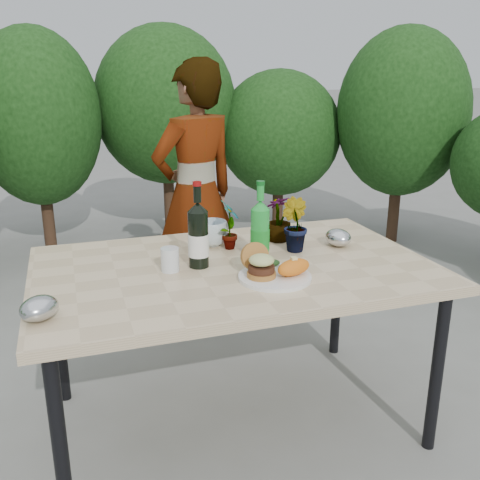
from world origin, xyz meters
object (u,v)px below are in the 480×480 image
object	(u,v)px
wine_bottle	(198,236)
person	(196,195)
dinner_plate	(275,277)
patio_table	(234,278)

from	to	relation	value
wine_bottle	person	bearing A→B (deg)	74.75
dinner_plate	person	world-z (taller)	person
patio_table	person	xyz separation A→B (m)	(0.11, 1.12, 0.10)
wine_bottle	person	world-z (taller)	person
dinner_plate	wine_bottle	world-z (taller)	wine_bottle
patio_table	dinner_plate	size ratio (longest dim) A/B	5.71
dinner_plate	person	size ratio (longest dim) A/B	0.18
patio_table	person	world-z (taller)	person
patio_table	person	size ratio (longest dim) A/B	1.01
person	wine_bottle	bearing A→B (deg)	56.06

